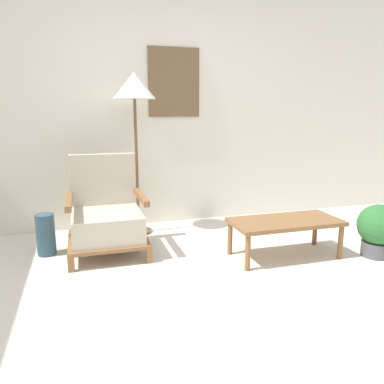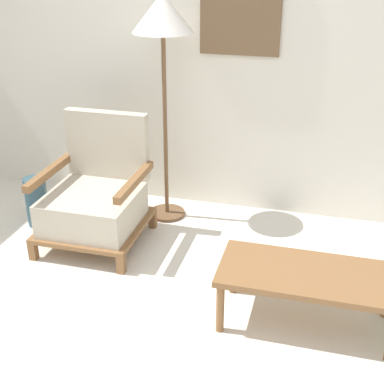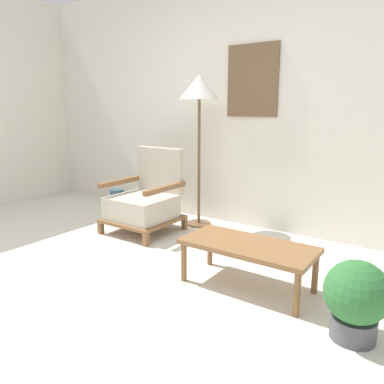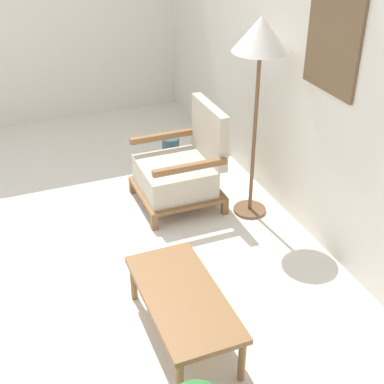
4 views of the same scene
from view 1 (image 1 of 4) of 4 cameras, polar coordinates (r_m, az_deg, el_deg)
name	(u,v)px [view 1 (image 1 of 4)]	position (r m, az deg, el deg)	size (l,w,h in m)	color
ground_plane	(219,326)	(2.36, 4.21, -19.69)	(14.00, 14.00, 0.00)	silver
wall_back	(148,101)	(4.15, -6.71, 13.56)	(8.00, 0.09, 2.70)	silver
armchair	(106,217)	(3.41, -12.90, -3.76)	(0.67, 0.67, 0.86)	brown
floor_lamp	(134,94)	(3.81, -8.76, 14.56)	(0.42, 0.42, 1.62)	brown
coffee_table	(285,224)	(3.34, 14.03, -4.78)	(0.95, 0.45, 0.33)	brown
vase	(46,235)	(3.55, -21.39, -6.06)	(0.16, 0.16, 0.37)	#2D4C5B
potted_plant	(378,229)	(3.64, 26.51, -5.01)	(0.36, 0.36, 0.46)	#4C4C51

